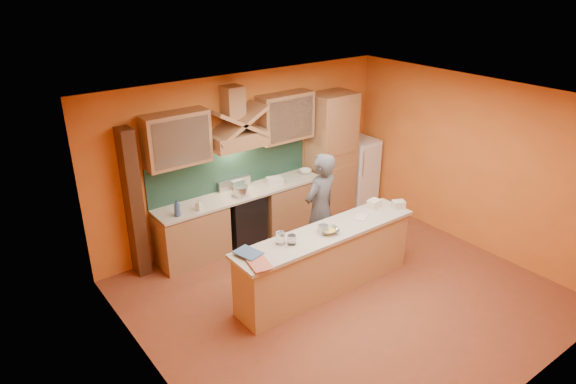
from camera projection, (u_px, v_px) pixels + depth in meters
floor at (344, 295)px, 7.36m from camera, size 5.50×5.00×0.01m
ceiling at (354, 104)px, 6.23m from camera, size 5.50×5.00×0.01m
wall_back at (246, 156)px, 8.62m from camera, size 5.50×0.02×2.80m
wall_front at (526, 296)px, 4.97m from camera, size 5.50×0.02×2.80m
wall_left at (153, 277)px, 5.28m from camera, size 0.02×5.00×2.80m
wall_right at (472, 163)px, 8.31m from camera, size 0.02×5.00×2.80m
base_cabinet_left at (192, 235)px, 8.10m from camera, size 1.10×0.60×0.86m
base_cabinet_right at (287, 204)px, 9.15m from camera, size 1.10×0.60×0.86m
counter_top at (241, 193)px, 8.44m from camera, size 3.00×0.62×0.04m
stove at (242, 218)px, 8.62m from camera, size 0.60×0.58×0.90m
backsplash at (231, 169)px, 8.50m from camera, size 3.00×0.03×0.70m
range_hood at (238, 139)px, 8.10m from camera, size 0.92×0.50×0.24m
hood_chimney at (233, 102)px, 7.94m from camera, size 0.30×0.30×0.50m
upper_cabinet_left at (176, 139)px, 7.53m from camera, size 1.00×0.35×0.80m
upper_cabinet_right at (285, 117)px, 8.63m from camera, size 1.00×0.35×0.80m
pantry_column at (331, 155)px, 9.41m from camera, size 0.80×0.60×2.30m
fridge at (359, 171)px, 10.03m from camera, size 0.58×0.60×1.30m
trim_column_left at (134, 204)px, 7.48m from camera, size 0.20×0.30×2.30m
island_body at (326, 262)px, 7.35m from camera, size 2.80×0.55×0.88m
island_top at (327, 233)px, 7.15m from camera, size 2.90×0.62×0.05m
person at (320, 209)px, 7.87m from camera, size 0.73×0.56×1.81m
pot_large at (241, 192)px, 8.28m from camera, size 0.24×0.24×0.18m
pot_small at (239, 187)px, 8.52m from camera, size 0.22×0.22×0.12m
soap_bottle_a at (199, 205)px, 7.79m from camera, size 0.11×0.11×0.18m
soap_bottle_b at (177, 208)px, 7.59m from camera, size 0.14×0.14×0.26m
bowl_back at (306, 171)px, 9.19m from camera, size 0.26×0.26×0.07m
dish_rack at (275, 180)px, 8.78m from camera, size 0.30×0.26×0.09m
book_lower at (251, 267)px, 6.26m from camera, size 0.31×0.37×0.03m
book_upper at (241, 257)px, 6.45m from camera, size 0.33×0.39×0.03m
jar_large at (280, 238)px, 6.79m from camera, size 0.14×0.14×0.17m
jar_small at (292, 240)px, 6.79m from camera, size 0.15×0.15×0.13m
kitchen_scale at (323, 230)px, 7.08m from camera, size 0.14×0.14×0.10m
mixing_bowl at (329, 230)px, 7.10m from camera, size 0.33×0.33×0.07m
cloth at (361, 217)px, 7.52m from camera, size 0.27×0.25×0.01m
grocery_bag_a at (374, 203)px, 7.84m from camera, size 0.20×0.17×0.12m
grocery_bag_b at (399, 204)px, 7.82m from camera, size 0.22×0.20×0.11m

